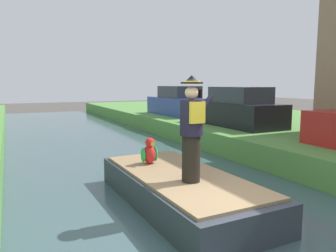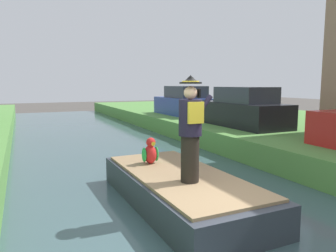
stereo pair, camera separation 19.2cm
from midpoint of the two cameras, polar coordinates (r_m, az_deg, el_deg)
name	(u,v)px [view 2 (the right image)]	position (r m, az deg, el deg)	size (l,w,h in m)	color
ground_plane	(224,243)	(5.31, 10.94, -19.68)	(80.00, 80.00, 0.00)	#4C4742
canal_water	(224,240)	(5.29, 10.96, -19.20)	(6.21, 48.00, 0.10)	#3D565B
boat	(180,189)	(6.33, 3.03, -11.08)	(1.85, 4.22, 0.61)	#333842
person_pirate	(191,129)	(5.54, 5.01, -0.62)	(0.61, 0.42, 1.85)	black
parrot_plush	(150,152)	(6.92, -2.35, -4.69)	(0.36, 0.35, 0.57)	red
parked_car_dark	(242,110)	(12.77, 13.48, 2.85)	(1.71, 4.00, 1.50)	black
parked_car_blue	(184,103)	(16.85, 3.19, 4.13)	(1.74, 4.01, 1.50)	#2D4293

